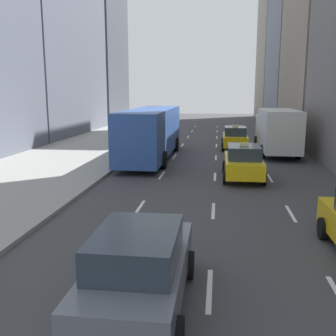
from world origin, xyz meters
The scene contains 7 objects.
sidewalk_left centered at (-7.00, 27.00, 0.07)m, with size 8.00×66.00×0.15m, color gray.
lane_markings centered at (2.60, 23.00, 0.01)m, with size 5.72×56.00×0.01m.
taxi_lead centered at (4.00, 19.67, 0.88)m, with size 2.02×4.40×1.87m.
taxi_third centered at (4.00, 30.38, 0.88)m, with size 2.02×4.40×1.87m.
sedan_black_near centered at (1.20, 7.07, 0.88)m, with size 2.02×4.46×1.73m.
city_bus centered at (-1.61, 25.08, 1.79)m, with size 2.80×11.61×3.25m.
box_truck centered at (6.80, 28.32, 1.71)m, with size 2.58×8.40×3.15m.
Camera 1 is at (2.71, -0.13, 4.35)m, focal length 42.00 mm.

